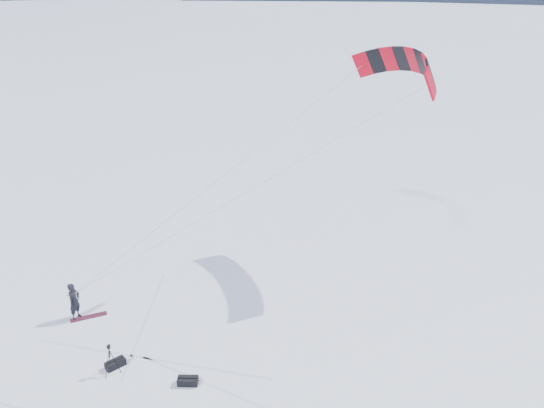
{
  "coord_description": "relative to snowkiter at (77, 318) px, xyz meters",
  "views": [
    {
      "loc": [
        6.22,
        -18.21,
        14.69
      ],
      "look_at": [
        8.75,
        5.45,
        4.22
      ],
      "focal_mm": 35.0,
      "sensor_mm": 36.0,
      "label": 1
    }
  ],
  "objects": [
    {
      "name": "horizon_hills",
      "position": [
        0.58,
        -2.94,
        3.34
      ],
      "size": [
        704.47,
        706.88,
        8.37
      ],
      "color": "#191E37",
      "rests_on": "ground"
    },
    {
      "name": "gear_bag_a",
      "position": [
        2.31,
        -3.58,
        0.16
      ],
      "size": [
        0.87,
        0.77,
        0.36
      ],
      "rotation": [
        0.0,
        0.0,
        0.61
      ],
      "color": "black",
      "rests_on": "ground"
    },
    {
      "name": "ground",
      "position": [
        0.58,
        -2.94,
        0.0
      ],
      "size": [
        1800.0,
        1800.0,
        0.0
      ],
      "primitive_type": "plane",
      "color": "white"
    },
    {
      "name": "snowkiter",
      "position": [
        0.0,
        0.0,
        0.0
      ],
      "size": [
        0.66,
        0.78,
        1.82
      ],
      "primitive_type": "imported",
      "rotation": [
        0.0,
        0.0,
        1.17
      ],
      "color": "black",
      "rests_on": "ground"
    },
    {
      "name": "snowboard",
      "position": [
        0.52,
        -0.02,
        0.02
      ],
      "size": [
        1.64,
        0.77,
        0.04
      ],
      "primitive_type": "cube",
      "rotation": [
        0.0,
        0.0,
        0.3
      ],
      "color": "maroon",
      "rests_on": "ground"
    },
    {
      "name": "tripod",
      "position": [
        2.23,
        -3.91,
        0.86
      ],
      "size": [
        0.61,
        0.66,
        1.34
      ],
      "rotation": [
        0.0,
        0.0,
        -0.12
      ],
      "color": "black",
      "rests_on": "ground"
    },
    {
      "name": "snow_tracks",
      "position": [
        -1.39,
        -2.85,
        0.0
      ],
      "size": [
        13.93,
        9.84,
        0.01
      ],
      "color": "#ABBAD9",
      "rests_on": "ground"
    },
    {
      "name": "gear_bag_b",
      "position": [
        5.26,
        -4.88,
        0.16
      ],
      "size": [
        0.84,
        0.48,
        0.36
      ],
      "rotation": [
        0.0,
        0.0,
        -0.13
      ],
      "color": "black",
      "rests_on": "ground"
    },
    {
      "name": "power_kite",
      "position": [
        16.11,
        4.84,
        10.31
      ],
      "size": [
        17.51,
        7.84,
        10.01
      ],
      "color": "#BB0415",
      "rests_on": "ground"
    }
  ]
}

